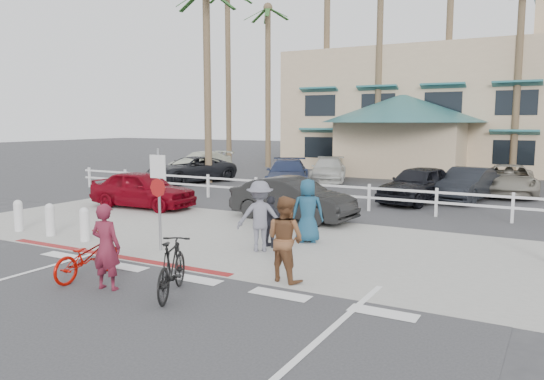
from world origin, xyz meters
The scene contains 35 objects.
ground centered at (0.00, 0.00, 0.00)m, with size 140.00×140.00×0.00m, color #333335.
bike_path centered at (0.00, -2.00, 0.00)m, with size 12.00×16.00×0.01m, color #333335.
sidewalk_plaza centered at (0.00, 4.50, 0.01)m, with size 22.00×7.00×0.01m, color gray.
cross_street centered at (0.00, 8.50, 0.00)m, with size 40.00×5.00×0.01m, color #333335.
parking_lot centered at (0.00, 18.00, 0.00)m, with size 50.00×16.00×0.01m, color #333335.
curb_red centered at (-3.00, 1.20, 0.01)m, with size 7.00×0.25×0.02m, color maroon.
rail_fence centered at (0.50, 10.50, 0.50)m, with size 29.40×0.16×1.00m, color silver, non-canonical shape.
building centered at (2.00, 31.00, 5.65)m, with size 28.00×16.00×11.30m, color tan, non-canonical shape.
sign_post centered at (-2.30, 2.20, 1.45)m, with size 0.50×0.10×2.90m, color gray, non-canonical shape.
bollard_0 centered at (-4.80, 2.00, 0.47)m, with size 0.26×0.26×0.95m, color silver, non-canonical shape.
bollard_1 centered at (-6.20, 2.00, 0.47)m, with size 0.26×0.26×0.95m, color silver, non-canonical shape.
bollard_2 centered at (-7.60, 2.00, 0.47)m, with size 0.26×0.26×0.95m, color silver, non-canonical shape.
palm_0 centered at (-16.00, 26.00, 7.50)m, with size 4.00×4.00×15.00m, color #1F491C, non-canonical shape.
palm_1 centered at (-12.00, 25.00, 6.50)m, with size 4.00×4.00×13.00m, color #1F491C, non-canonical shape.
palm_2 centered at (-8.00, 26.00, 8.00)m, with size 4.00×4.00×16.00m, color #1F491C, non-canonical shape.
palm_3 centered at (-4.00, 25.00, 7.00)m, with size 4.00×4.00×14.00m, color #1F491C, non-canonical shape.
palm_4 centered at (0.00, 26.00, 7.50)m, with size 4.00×4.00×15.00m, color #1F491C, non-canonical shape.
palm_5 centered at (4.00, 25.00, 6.50)m, with size 4.00×4.00×13.00m, color #1F491C, non-canonical shape.
palm_10 centered at (-10.00, 15.00, 6.00)m, with size 4.00×4.00×12.00m, color #1F491C, non-canonical shape.
bike_red centered at (-2.06, -0.37, 0.46)m, with size 0.62×1.77×0.93m, color #A00A02.
rider_red centered at (-1.12, -0.73, 0.85)m, with size 0.62×0.41×1.71m, color maroon.
bike_black centered at (0.24, -0.41, 0.55)m, with size 0.52×1.84×1.10m, color black.
rider_black centered at (1.65, 1.47, 0.88)m, with size 0.86×0.67×1.77m, color brown.
pedestrian_a centered at (-0.06, 3.38, 0.90)m, with size 1.16×0.67×1.79m, color slate.
pedestrian_child centered at (-0.01, 3.87, 0.68)m, with size 0.79×0.33×1.35m, color #2A2A33.
pedestrian_b centered at (0.57, 4.85, 0.87)m, with size 0.85×0.55×1.74m, color navy.
car_white_sedan centered at (-1.28, 7.63, 0.71)m, with size 1.49×4.28×1.41m, color black.
car_red_compact centered at (-7.35, 7.07, 0.71)m, with size 1.68×4.18×1.43m, color maroon.
lot_car_0 centered at (-10.94, 14.63, 0.69)m, with size 2.29×4.97×1.38m, color black.
lot_car_1 centered at (-5.20, 14.87, 0.71)m, with size 1.98×4.87×1.41m, color #1F2A4D.
lot_car_2 centered at (1.46, 13.45, 0.74)m, with size 1.76×4.37×1.49m, color black.
lot_car_3 centered at (3.12, 14.88, 0.68)m, with size 1.45×4.15×1.37m, color black.
lot_car_4 centered at (-4.65, 18.65, 0.64)m, with size 1.79×4.40×1.28m, color beige.
lot_car_5 centered at (4.46, 17.62, 0.67)m, with size 2.22×4.82×1.34m, color gray.
lot_car_6 centered at (-13.88, 19.44, 0.67)m, with size 1.86×4.59×1.33m, color silver.
Camera 1 is at (6.56, -7.95, 3.28)m, focal length 35.00 mm.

